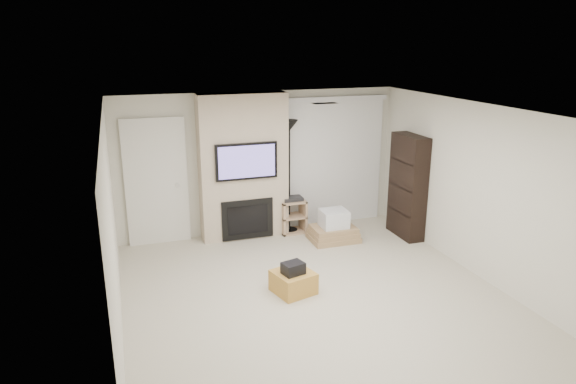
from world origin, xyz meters
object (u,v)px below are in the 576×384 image
object	(u,v)px
floor_lamp	(289,145)
av_stand	(292,214)
box_stack	(333,229)
bookshelf	(408,186)
ottoman	(293,282)

from	to	relation	value
floor_lamp	av_stand	bearing A→B (deg)	-58.63
box_stack	bookshelf	distance (m)	1.48
av_stand	bookshelf	world-z (taller)	bookshelf
ottoman	bookshelf	size ratio (longest dim) A/B	0.28
ottoman	av_stand	xyz separation A→B (m)	(0.74, 2.18, 0.20)
ottoman	bookshelf	distance (m)	3.03
ottoman	bookshelf	xyz separation A→B (m)	(2.58, 1.39, 0.75)
ottoman	av_stand	distance (m)	2.31
floor_lamp	av_stand	world-z (taller)	floor_lamp
av_stand	bookshelf	distance (m)	2.08
floor_lamp	bookshelf	world-z (taller)	floor_lamp
ottoman	floor_lamp	distance (m)	2.76
av_stand	box_stack	distance (m)	0.82
floor_lamp	av_stand	xyz separation A→B (m)	(0.04, -0.06, -1.25)
bookshelf	av_stand	bearing A→B (deg)	156.77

